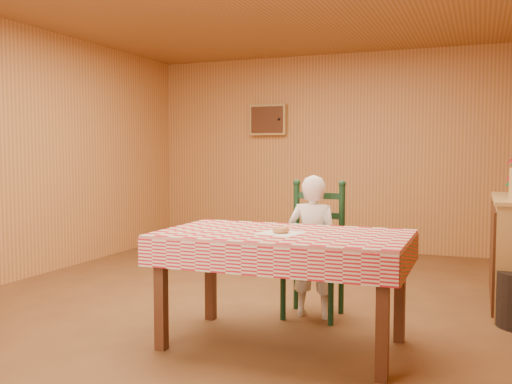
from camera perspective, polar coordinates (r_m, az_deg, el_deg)
ground at (r=5.03m, az=-0.85°, el=-11.02°), size 6.00×6.00×0.00m
cabin_walls at (r=5.38m, az=1.29°, el=9.58°), size 5.10×6.05×2.65m
dining_table at (r=3.82m, az=2.73°, el=-5.27°), size 1.66×0.96×0.77m
ladder_chair at (r=4.59m, az=5.90°, el=-6.04°), size 0.44×0.40×1.08m
seated_child at (r=4.53m, az=5.72°, el=-5.43°), size 0.41×0.27×1.12m
napkin at (r=3.76m, az=2.49°, el=-4.12°), size 0.30×0.30×0.00m
donut at (r=3.76m, az=2.49°, el=-3.81°), size 0.12×0.12×0.04m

